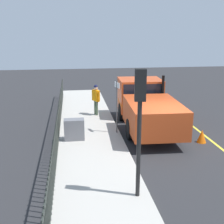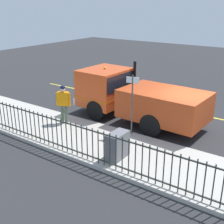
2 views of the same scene
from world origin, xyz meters
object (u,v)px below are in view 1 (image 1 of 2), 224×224
object	(u,v)px
worker_standing	(96,97)
utility_cabinet	(74,129)
work_truck	(145,103)
traffic_cone	(202,136)
street_sign	(117,101)
traffic_light_near	(140,108)

from	to	relation	value
worker_standing	utility_cabinet	world-z (taller)	worker_standing
worker_standing	utility_cabinet	distance (m)	3.98
work_truck	worker_standing	world-z (taller)	work_truck
utility_cabinet	traffic_cone	size ratio (longest dim) A/B	1.58
street_sign	work_truck	bearing A→B (deg)	-146.86
worker_standing	street_sign	xyz separation A→B (m)	(-0.70, 3.08, 0.47)
work_truck	worker_standing	distance (m)	3.08
worker_standing	traffic_light_near	world-z (taller)	traffic_light_near
work_truck	street_sign	distance (m)	1.98
traffic_light_near	utility_cabinet	bearing A→B (deg)	119.10
work_truck	worker_standing	xyz separation A→B (m)	(2.32, -2.02, -0.03)
traffic_cone	street_sign	bearing A→B (deg)	-21.53
utility_cabinet	street_sign	world-z (taller)	street_sign
utility_cabinet	traffic_cone	xyz separation A→B (m)	(-5.54, 0.75, -0.31)
worker_standing	street_sign	bearing A→B (deg)	-15.64
street_sign	traffic_light_near	bearing A→B (deg)	87.52
utility_cabinet	work_truck	bearing A→B (deg)	-154.60
traffic_cone	street_sign	world-z (taller)	street_sign
worker_standing	street_sign	size ratio (longest dim) A/B	0.70
traffic_cone	utility_cabinet	bearing A→B (deg)	-7.76
traffic_light_near	utility_cabinet	distance (m)	5.51
traffic_light_near	traffic_cone	xyz separation A→B (m)	(-3.80, -4.01, -2.47)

